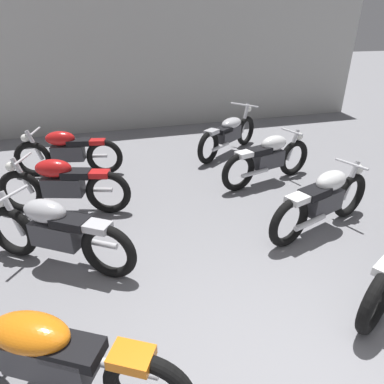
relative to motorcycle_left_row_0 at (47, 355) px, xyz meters
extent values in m
cube|color=#B2B2AD|center=(1.70, 7.31, 1.35)|extent=(13.36, 0.24, 3.60)
cube|color=#38383D|center=(0.01, -0.01, -0.02)|extent=(0.69, 0.55, 0.28)
ellipsoid|color=orange|center=(-0.08, 0.04, 0.20)|extent=(0.68, 0.58, 0.22)
cube|color=black|center=(0.20, -0.12, 0.12)|extent=(0.47, 0.41, 0.10)
cube|color=orange|center=(0.57, -0.34, 0.18)|extent=(0.34, 0.32, 0.08)
cylinder|color=silver|center=(0.51, -0.15, -0.14)|extent=(0.51, 0.34, 0.07)
torus|color=black|center=(-0.54, 2.02, -0.12)|extent=(0.61, 0.47, 0.67)
torus|color=black|center=(0.52, 1.28, -0.12)|extent=(0.61, 0.47, 0.67)
cylinder|color=silver|center=(-0.48, 1.97, 0.14)|extent=(0.24, 0.20, 0.56)
cube|color=#38383D|center=(-0.01, 1.65, -0.02)|extent=(0.61, 0.52, 0.28)
ellipsoid|color=#B7B7BC|center=(-0.09, 1.70, 0.26)|extent=(0.59, 0.53, 0.26)
cube|color=black|center=(0.17, 1.52, 0.18)|extent=(0.47, 0.43, 0.10)
cube|color=#B7B7BC|center=(0.44, 1.33, 0.18)|extent=(0.34, 0.32, 0.08)
cylinder|color=silver|center=(-0.43, 1.94, 0.40)|extent=(0.30, 0.41, 0.04)
sphere|color=white|center=(-0.59, 2.05, 0.28)|extent=(0.14, 0.14, 0.14)
cylinder|color=silver|center=(0.39, 1.53, -0.14)|extent=(0.49, 0.37, 0.07)
torus|color=black|center=(-0.59, 3.16, -0.12)|extent=(0.67, 0.32, 0.67)
torus|color=black|center=(0.64, 2.75, -0.12)|extent=(0.67, 0.32, 0.67)
cylinder|color=silver|center=(-0.52, 3.13, 0.14)|extent=(0.25, 0.14, 0.56)
cube|color=#38383D|center=(0.02, 2.95, -0.02)|extent=(0.62, 0.41, 0.28)
ellipsoid|color=red|center=(-0.07, 2.98, 0.26)|extent=(0.58, 0.43, 0.26)
cube|color=black|center=(0.23, 2.88, 0.18)|extent=(0.46, 0.35, 0.10)
cube|color=red|center=(0.55, 2.78, 0.18)|extent=(0.33, 0.28, 0.08)
cylinder|color=silver|center=(-0.46, 3.11, 0.40)|extent=(0.19, 0.47, 0.04)
sphere|color=white|center=(-0.65, 3.18, 0.28)|extent=(0.14, 0.14, 0.14)
cylinder|color=silver|center=(0.44, 2.95, -0.14)|extent=(0.54, 0.24, 0.07)
torus|color=black|center=(-0.57, 4.57, -0.12)|extent=(0.68, 0.26, 0.67)
torus|color=black|center=(0.70, 4.28, -0.12)|extent=(0.68, 0.26, 0.67)
cylinder|color=silver|center=(-0.49, 4.55, 0.14)|extent=(0.25, 0.12, 0.56)
cube|color=#38383D|center=(0.06, 4.42, -0.02)|extent=(0.61, 0.36, 0.28)
ellipsoid|color=red|center=(-0.03, 4.44, 0.26)|extent=(0.57, 0.39, 0.26)
cube|color=black|center=(0.28, 4.37, 0.18)|extent=(0.44, 0.32, 0.10)
cube|color=red|center=(0.60, 4.30, 0.18)|extent=(0.32, 0.26, 0.08)
cylinder|color=silver|center=(-0.43, 4.54, 0.40)|extent=(0.14, 0.48, 0.04)
sphere|color=white|center=(-0.63, 4.58, 0.28)|extent=(0.14, 0.14, 0.14)
cylinder|color=silver|center=(0.48, 4.46, -0.14)|extent=(0.55, 0.19, 0.07)
torus|color=black|center=(2.76, -0.18, -0.12)|extent=(0.65, 0.39, 0.67)
torus|color=black|center=(3.97, 1.62, -0.12)|extent=(0.67, 0.31, 0.67)
torus|color=black|center=(2.73, 1.23, -0.12)|extent=(0.67, 0.31, 0.67)
cylinder|color=silver|center=(3.89, 1.59, 0.14)|extent=(0.25, 0.14, 0.56)
cube|color=#38383D|center=(3.35, 1.42, -0.02)|extent=(0.62, 0.40, 0.28)
ellipsoid|color=white|center=(3.45, 1.45, 0.26)|extent=(0.58, 0.42, 0.26)
cube|color=black|center=(3.14, 1.35, 0.18)|extent=(0.45, 0.35, 0.10)
cube|color=white|center=(2.83, 1.26, 0.18)|extent=(0.33, 0.27, 0.08)
cylinder|color=silver|center=(3.84, 1.57, 0.40)|extent=(0.18, 0.47, 0.04)
sphere|color=white|center=(4.03, 1.63, 0.28)|extent=(0.14, 0.14, 0.14)
cylinder|color=silver|center=(3.01, 1.18, -0.14)|extent=(0.55, 0.23, 0.07)
torus|color=black|center=(4.05, 3.20, -0.12)|extent=(0.68, 0.27, 0.67)
torus|color=black|center=(2.79, 2.88, -0.12)|extent=(0.68, 0.27, 0.67)
cylinder|color=silver|center=(3.97, 3.18, 0.14)|extent=(0.25, 0.13, 0.56)
cube|color=#38383D|center=(3.42, 3.04, -0.02)|extent=(0.61, 0.37, 0.28)
ellipsoid|color=white|center=(3.51, 3.07, 0.26)|extent=(0.57, 0.40, 0.26)
cube|color=black|center=(3.20, 2.99, 0.18)|extent=(0.45, 0.33, 0.10)
cube|color=white|center=(2.88, 2.91, 0.18)|extent=(0.32, 0.26, 0.08)
cylinder|color=silver|center=(3.91, 3.17, 0.40)|extent=(0.15, 0.47, 0.04)
sphere|color=white|center=(4.10, 3.22, 0.28)|extent=(0.14, 0.14, 0.14)
cylinder|color=silver|center=(3.06, 2.82, -0.14)|extent=(0.55, 0.20, 0.07)
torus|color=black|center=(3.96, 5.08, -0.12)|extent=(0.61, 0.48, 0.67)
torus|color=black|center=(2.73, 4.22, -0.12)|extent=(0.61, 0.48, 0.67)
cylinder|color=silver|center=(3.89, 5.04, 0.19)|extent=(0.26, 0.21, 0.66)
cube|color=#38383D|center=(3.34, 4.65, -0.02)|extent=(0.68, 0.58, 0.28)
ellipsoid|color=#B7B7BC|center=(3.42, 4.71, 0.20)|extent=(0.67, 0.61, 0.22)
cube|color=black|center=(3.16, 4.52, 0.12)|extent=(0.47, 0.43, 0.10)
cube|color=#B7B7BC|center=(2.81, 4.28, 0.18)|extent=(0.34, 0.32, 0.08)
cylinder|color=silver|center=(3.84, 5.00, 0.50)|extent=(0.42, 0.58, 0.04)
sphere|color=white|center=(4.00, 5.12, 0.38)|extent=(0.14, 0.14, 0.14)
cylinder|color=silver|center=(3.01, 4.26, -0.14)|extent=(0.49, 0.37, 0.07)
camera|label=1|loc=(0.51, -1.86, 2.11)|focal=31.60mm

